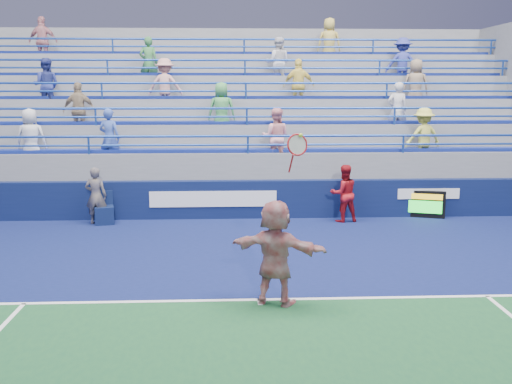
{
  "coord_description": "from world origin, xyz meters",
  "views": [
    {
      "loc": [
        -0.49,
        -9.55,
        3.72
      ],
      "look_at": [
        0.05,
        2.5,
        1.5
      ],
      "focal_mm": 40.0,
      "sensor_mm": 36.0,
      "label": 1
    }
  ],
  "objects_px": {
    "tennis_player": "(276,252)",
    "ball_girl": "(344,194)",
    "serve_speed_board": "(424,204)",
    "judge_chair": "(105,214)",
    "line_judge": "(96,196)"
  },
  "relations": [
    {
      "from": "tennis_player",
      "to": "ball_girl",
      "type": "distance_m",
      "value": 6.52
    },
    {
      "from": "serve_speed_board",
      "to": "judge_chair",
      "type": "distance_m",
      "value": 9.07
    },
    {
      "from": "tennis_player",
      "to": "ball_girl",
      "type": "bearing_deg",
      "value": 68.58
    },
    {
      "from": "judge_chair",
      "to": "ball_girl",
      "type": "bearing_deg",
      "value": -0.23
    },
    {
      "from": "judge_chair",
      "to": "line_judge",
      "type": "relative_size",
      "value": 0.56
    },
    {
      "from": "judge_chair",
      "to": "line_judge",
      "type": "distance_m",
      "value": 0.55
    },
    {
      "from": "serve_speed_board",
      "to": "ball_girl",
      "type": "relative_size",
      "value": 0.7
    },
    {
      "from": "tennis_player",
      "to": "ball_girl",
      "type": "xyz_separation_m",
      "value": [
        2.38,
        6.07,
        -0.12
      ]
    },
    {
      "from": "serve_speed_board",
      "to": "tennis_player",
      "type": "xyz_separation_m",
      "value": [
        -4.81,
        -6.44,
        0.53
      ]
    },
    {
      "from": "judge_chair",
      "to": "ball_girl",
      "type": "height_order",
      "value": "ball_girl"
    },
    {
      "from": "line_judge",
      "to": "judge_chair",
      "type": "bearing_deg",
      "value": -171.64
    },
    {
      "from": "serve_speed_board",
      "to": "ball_girl",
      "type": "bearing_deg",
      "value": -171.43
    },
    {
      "from": "line_judge",
      "to": "serve_speed_board",
      "type": "bearing_deg",
      "value": -175.45
    },
    {
      "from": "tennis_player",
      "to": "judge_chair",
      "type": "bearing_deg",
      "value": 124.88
    },
    {
      "from": "tennis_player",
      "to": "serve_speed_board",
      "type": "bearing_deg",
      "value": 53.24
    }
  ]
}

